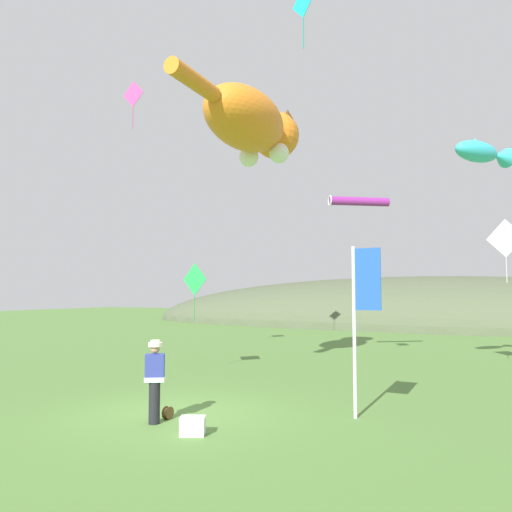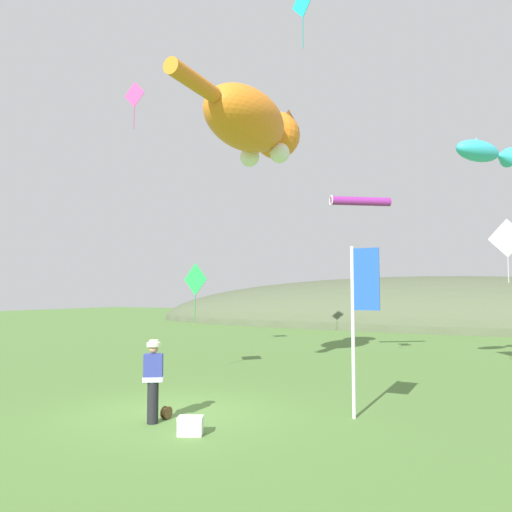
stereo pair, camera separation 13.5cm
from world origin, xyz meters
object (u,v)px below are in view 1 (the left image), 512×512
at_px(festival_banner_pole, 361,305).
at_px(kite_diamond_gold, 253,124).
at_px(picnic_cooler, 193,426).
at_px(kite_diamond_pink, 133,95).
at_px(kite_giant_cat, 253,125).
at_px(kite_diamond_green, 195,280).
at_px(kite_diamond_white, 506,239).
at_px(festival_attendant, 155,379).
at_px(kite_tube_streamer, 358,201).
at_px(kite_diamond_teal, 303,2).
at_px(kite_spool, 168,413).
at_px(kite_fish_windsock, 482,153).

distance_m(festival_banner_pole, kite_diamond_gold, 15.96).
height_order(picnic_cooler, kite_diamond_pink, kite_diamond_pink).
bearing_deg(kite_giant_cat, kite_diamond_green, -157.38).
relative_size(kite_diamond_white, kite_diamond_green, 1.10).
bearing_deg(kite_diamond_green, picnic_cooler, -55.20).
height_order(kite_diamond_pink, kite_diamond_gold, kite_diamond_gold).
relative_size(picnic_cooler, kite_diamond_pink, 0.30).
height_order(festival_attendant, kite_tube_streamer, kite_tube_streamer).
xyz_separation_m(kite_diamond_pink, kite_diamond_teal, (8.12, -2.07, 0.42)).
bearing_deg(kite_tube_streamer, festival_attendant, -95.76).
bearing_deg(picnic_cooler, kite_giant_cat, 109.19).
relative_size(festival_banner_pole, kite_diamond_teal, 2.05).
xyz_separation_m(kite_giant_cat, kite_diamond_pink, (-5.04, -0.63, 1.85)).
distance_m(kite_diamond_pink, kite_diamond_green, 8.02).
distance_m(kite_spool, kite_diamond_green, 7.05).
bearing_deg(kite_diamond_green, kite_spool, -60.21).
bearing_deg(kite_tube_streamer, kite_diamond_white, -7.05).
relative_size(kite_spool, kite_tube_streamer, 0.12).
distance_m(kite_tube_streamer, kite_diamond_teal, 8.81).
height_order(festival_attendant, kite_giant_cat, kite_giant_cat).
relative_size(kite_spool, picnic_cooler, 0.47).
bearing_deg(kite_diamond_gold, festival_attendant, -70.58).
bearing_deg(kite_diamond_green, festival_banner_pole, -26.46).
bearing_deg(kite_spool, kite_diamond_teal, 62.92).
relative_size(kite_fish_windsock, kite_diamond_pink, 1.35).
xyz_separation_m(festival_banner_pole, kite_diamond_pink, (-10.11, 3.63, 8.09)).
relative_size(kite_giant_cat, kite_diamond_green, 3.91).
relative_size(festival_attendant, kite_diamond_green, 0.87).
height_order(kite_spool, kite_fish_windsock, kite_fish_windsock).
xyz_separation_m(kite_spool, festival_banner_pole, (3.82, 2.03, 2.39)).
bearing_deg(kite_diamond_pink, kite_giant_cat, 7.10).
bearing_deg(picnic_cooler, kite_spool, 147.49).
xyz_separation_m(kite_giant_cat, kite_tube_streamer, (2.40, 4.88, -2.18)).
relative_size(picnic_cooler, kite_diamond_gold, 0.32).
bearing_deg(kite_diamond_teal, kite_fish_windsock, 53.16).
relative_size(kite_spool, kite_diamond_green, 0.14).
bearing_deg(kite_tube_streamer, picnic_cooler, -89.72).
height_order(kite_giant_cat, kite_diamond_gold, kite_diamond_gold).
height_order(festival_attendant, picnic_cooler, festival_attendant).
bearing_deg(kite_giant_cat, kite_fish_windsock, 21.73).
relative_size(kite_diamond_teal, kite_diamond_green, 0.92).
height_order(kite_fish_windsock, kite_diamond_gold, kite_diamond_gold).
distance_m(kite_diamond_pink, kite_diamond_white, 15.00).
xyz_separation_m(festival_banner_pole, kite_diamond_teal, (-1.99, 1.56, 8.51)).
height_order(kite_spool, kite_tube_streamer, kite_tube_streamer).
xyz_separation_m(kite_spool, kite_giant_cat, (-1.25, 6.29, 8.63)).
height_order(picnic_cooler, kite_fish_windsock, kite_fish_windsock).
height_order(festival_banner_pole, kite_tube_streamer, kite_tube_streamer).
xyz_separation_m(kite_tube_streamer, kite_diamond_green, (-4.30, -5.67, -3.35)).
bearing_deg(kite_diamond_teal, kite_diamond_pink, 165.70).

